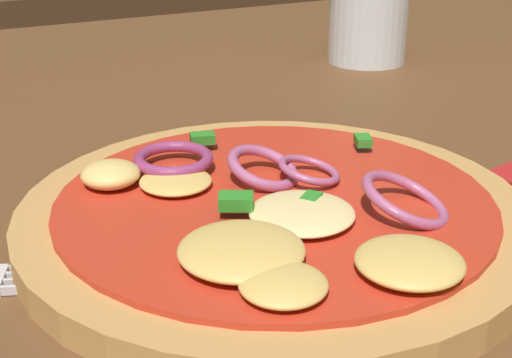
# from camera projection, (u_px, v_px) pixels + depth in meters

# --- Properties ---
(dining_table) EXTENTS (1.20, 1.10, 0.04)m
(dining_table) POSITION_uv_depth(u_px,v_px,m) (336.00, 273.00, 0.36)
(dining_table) COLOR brown
(dining_table) RESTS_ON ground
(pizza) EXTENTS (0.24, 0.24, 0.03)m
(pizza) POSITION_uv_depth(u_px,v_px,m) (274.00, 216.00, 0.35)
(pizza) COLOR tan
(pizza) RESTS_ON dining_table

